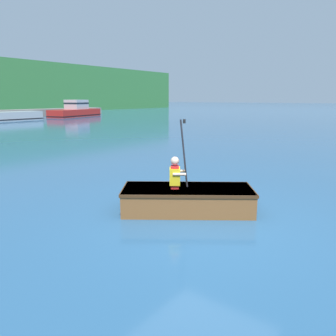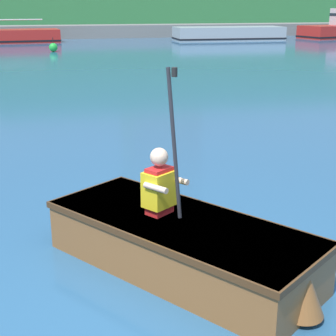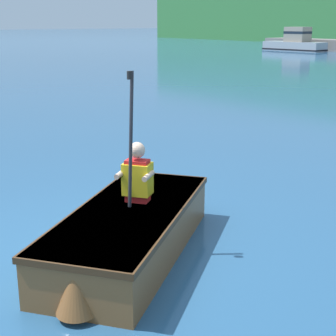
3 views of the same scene
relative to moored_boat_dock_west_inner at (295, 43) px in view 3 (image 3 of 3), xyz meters
name	(u,v)px [view 3 (image 3 of 3)]	position (x,y,z in m)	size (l,w,h in m)	color
ground_plane	(63,258)	(23.36, -32.81, -0.66)	(300.00, 300.00, 0.00)	#28567F
moored_boat_dock_west_inner	(295,43)	(0.00, 0.00, 0.00)	(5.38, 2.01, 1.92)	#9EA3A8
rowboat_foreground	(128,231)	(23.74, -32.25, -0.38)	(2.40, 2.76, 0.50)	brown
person_paddler	(137,175)	(23.57, -32.01, 0.14)	(0.45, 0.45, 1.39)	red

